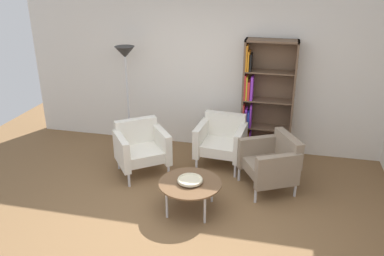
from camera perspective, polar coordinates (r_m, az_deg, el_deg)
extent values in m
plane|color=brown|center=(4.95, -2.92, -13.87)|extent=(8.32, 8.32, 0.00)
cube|color=silver|center=(6.55, 2.81, 9.40)|extent=(6.40, 0.12, 2.90)
cube|color=brown|center=(6.39, 7.42, 4.24)|extent=(0.03, 0.30, 1.90)
cube|color=brown|center=(6.37, 14.33, 3.65)|extent=(0.03, 0.30, 1.90)
cube|color=brown|center=(6.14, 11.51, 12.25)|extent=(0.80, 0.30, 0.03)
cube|color=brown|center=(6.72, 10.29, -3.63)|extent=(0.80, 0.30, 0.03)
cube|color=brown|center=(6.50, 10.93, 4.34)|extent=(0.80, 0.02, 1.90)
cube|color=brown|center=(6.52, 10.57, 0.12)|extent=(0.76, 0.28, 0.02)
cube|color=brown|center=(6.37, 10.87, 3.95)|extent=(0.76, 0.28, 0.02)
cube|color=brown|center=(6.24, 11.17, 7.96)|extent=(0.76, 0.28, 0.02)
cube|color=white|center=(6.63, 7.29, -1.97)|extent=(0.02, 0.22, 0.33)
cube|color=green|center=(6.61, 7.64, -1.90)|extent=(0.04, 0.21, 0.36)
cube|color=orange|center=(6.60, 8.00, -2.04)|extent=(0.04, 0.18, 0.35)
cube|color=purple|center=(6.62, 8.35, -1.85)|extent=(0.02, 0.25, 0.37)
cube|color=red|center=(6.43, 7.47, 1.84)|extent=(0.02, 0.18, 0.37)
cube|color=purple|center=(6.45, 7.84, 1.58)|extent=(0.03, 0.20, 0.30)
cube|color=blue|center=(6.45, 8.18, 1.34)|extent=(0.03, 0.19, 0.25)
cube|color=purple|center=(6.43, 8.50, 1.82)|extent=(0.02, 0.21, 0.37)
cube|color=red|center=(6.30, 7.74, 5.93)|extent=(0.03, 0.23, 0.39)
cube|color=yellow|center=(6.30, 7.97, 5.83)|extent=(0.02, 0.23, 0.37)
cube|color=red|center=(6.29, 8.22, 5.42)|extent=(0.03, 0.19, 0.29)
cube|color=purple|center=(6.29, 8.67, 5.78)|extent=(0.04, 0.22, 0.37)
cube|color=orange|center=(6.17, 7.94, 10.00)|extent=(0.03, 0.19, 0.39)
cube|color=orange|center=(6.20, 8.22, 9.61)|extent=(0.02, 0.25, 0.30)
cube|color=black|center=(6.21, 8.53, 9.39)|extent=(0.02, 0.25, 0.26)
cylinder|color=brown|center=(5.02, -0.27, -7.94)|extent=(0.80, 0.80, 0.02)
cylinder|color=silver|center=(4.98, -3.66, -10.95)|extent=(0.03, 0.03, 0.38)
cylinder|color=silver|center=(4.88, 1.86, -11.68)|extent=(0.03, 0.03, 0.38)
cylinder|color=silver|center=(5.37, -2.19, -8.22)|extent=(0.03, 0.03, 0.38)
cylinder|color=silver|center=(5.28, 2.91, -8.82)|extent=(0.03, 0.03, 0.38)
cylinder|color=beige|center=(5.01, -0.27, -7.74)|extent=(0.13, 0.13, 0.02)
cylinder|color=beige|center=(5.00, -0.27, -7.55)|extent=(0.32, 0.32, 0.02)
torus|color=beige|center=(4.99, -0.28, -7.43)|extent=(0.32, 0.32, 0.02)
cube|color=white|center=(5.95, -7.21, -3.71)|extent=(0.86, 0.85, 0.16)
cube|color=white|center=(6.08, -8.09, -0.39)|extent=(0.58, 0.48, 0.38)
cube|color=white|center=(5.82, -10.12, -3.33)|extent=(0.45, 0.55, 0.46)
cube|color=white|center=(5.97, -4.36, -2.32)|extent=(0.45, 0.55, 0.46)
cylinder|color=silver|center=(5.71, -9.08, -7.28)|extent=(0.04, 0.04, 0.24)
cylinder|color=silver|center=(5.87, -3.40, -6.18)|extent=(0.04, 0.04, 0.24)
cylinder|color=silver|center=(6.21, -10.51, -4.82)|extent=(0.04, 0.04, 0.24)
cylinder|color=silver|center=(6.35, -5.26, -3.87)|extent=(0.04, 0.04, 0.24)
cube|color=white|center=(6.15, 4.18, -2.67)|extent=(0.68, 0.63, 0.16)
cube|color=white|center=(6.29, 4.83, 0.55)|extent=(0.65, 0.17, 0.38)
cube|color=white|center=(6.16, 1.36, -1.46)|extent=(0.15, 0.63, 0.46)
cube|color=white|center=(6.03, 7.02, -2.17)|extent=(0.15, 0.63, 0.46)
cylinder|color=silver|center=(6.04, 0.64, -5.22)|extent=(0.04, 0.04, 0.24)
cylinder|color=silver|center=(5.92, 6.24, -6.01)|extent=(0.04, 0.04, 0.24)
cylinder|color=silver|center=(6.54, 2.14, -2.97)|extent=(0.04, 0.04, 0.24)
cylinder|color=silver|center=(6.43, 7.31, -3.64)|extent=(0.04, 0.04, 0.24)
cube|color=gray|center=(5.61, 10.99, -5.68)|extent=(0.81, 0.84, 0.16)
cube|color=gray|center=(5.61, 13.69, -2.86)|extent=(0.41, 0.62, 0.38)
cube|color=gray|center=(5.80, 9.59, -3.37)|extent=(0.59, 0.38, 0.46)
cube|color=gray|center=(5.31, 12.30, -6.17)|extent=(0.59, 0.38, 0.46)
cylinder|color=silver|center=(5.83, 6.82, -6.49)|extent=(0.04, 0.04, 0.24)
cylinder|color=silver|center=(5.36, 9.17, -9.47)|extent=(0.04, 0.04, 0.24)
cylinder|color=silver|center=(6.05, 11.97, -5.72)|extent=(0.04, 0.04, 0.24)
cylinder|color=silver|center=(5.60, 14.68, -8.47)|extent=(0.04, 0.04, 0.24)
cylinder|color=silver|center=(6.98, -8.81, -2.52)|extent=(0.28, 0.28, 0.02)
cylinder|color=silver|center=(6.67, -9.23, 4.02)|extent=(0.03, 0.03, 1.65)
cone|color=#2D2D2D|center=(6.47, -9.67, 10.76)|extent=(0.32, 0.32, 0.18)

